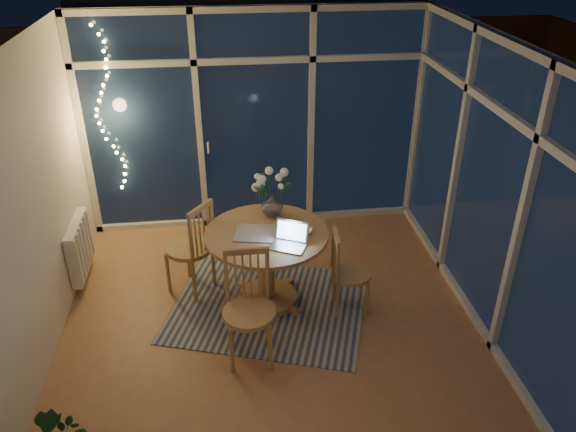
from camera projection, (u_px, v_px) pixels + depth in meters
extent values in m
plane|color=#9D6B44|center=(273.00, 318.00, 5.47)|extent=(4.00, 4.00, 0.00)
plane|color=white|center=(269.00, 46.00, 4.20)|extent=(4.00, 4.00, 0.00)
cube|color=white|center=(255.00, 122.00, 6.57)|extent=(4.00, 0.04, 2.60)
cube|color=white|center=(306.00, 366.00, 3.10)|extent=(4.00, 0.04, 2.60)
cube|color=white|center=(30.00, 214.00, 4.62)|extent=(0.04, 4.00, 2.60)
cube|color=white|center=(493.00, 188.00, 5.04)|extent=(0.04, 4.00, 2.60)
cube|color=silver|center=(255.00, 123.00, 6.53)|extent=(4.00, 0.10, 2.60)
cube|color=silver|center=(488.00, 188.00, 5.04)|extent=(0.10, 4.00, 2.60)
cube|color=silver|center=(79.00, 247.00, 5.85)|extent=(0.10, 0.70, 0.58)
cube|color=black|center=(274.00, 137.00, 9.88)|extent=(12.00, 6.00, 0.10)
cube|color=#3B2215|center=(242.00, 76.00, 9.79)|extent=(11.00, 0.08, 1.80)
sphere|color=black|center=(195.00, 147.00, 8.11)|extent=(0.90, 0.90, 0.90)
cube|color=#B6A994|center=(269.00, 306.00, 5.62)|extent=(2.25, 2.01, 0.01)
cylinder|color=olive|center=(267.00, 268.00, 5.52)|extent=(1.49, 1.49, 0.81)
cube|color=olive|center=(189.00, 246.00, 5.64)|extent=(0.67, 0.67, 1.04)
cube|color=olive|center=(351.00, 272.00, 5.38)|extent=(0.44, 0.44, 0.89)
cube|color=olive|center=(249.00, 310.00, 4.75)|extent=(0.49, 0.49, 1.04)
imported|color=silver|center=(272.00, 206.00, 5.57)|extent=(0.25, 0.25, 0.21)
imported|color=white|center=(305.00, 231.00, 5.32)|extent=(0.19, 0.19, 0.04)
cube|color=#B9B6B0|center=(256.00, 233.00, 5.30)|extent=(0.44, 0.36, 0.01)
cube|color=black|center=(262.00, 240.00, 5.20)|extent=(0.13, 0.09, 0.01)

